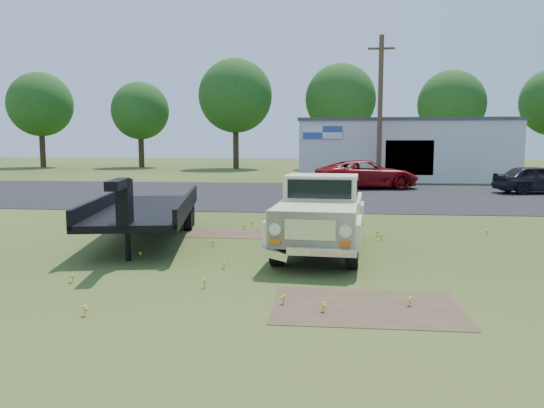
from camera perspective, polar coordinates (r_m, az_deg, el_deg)
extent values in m
plane|color=#2C4315|center=(11.67, 1.64, -6.31)|extent=(140.00, 140.00, 0.00)
cube|color=black|center=(26.48, 4.12, 1.03)|extent=(90.00, 14.00, 0.02)
cube|color=#483A26|center=(8.77, 10.11, -10.87)|extent=(3.00, 2.00, 0.01)
cube|color=#483A26|center=(15.34, -4.83, -3.17)|extent=(2.20, 1.60, 0.01)
cube|color=beige|center=(38.68, 13.71, 5.63)|extent=(14.00, 8.00, 4.00)
cube|color=#3F3F44|center=(38.70, 13.79, 8.67)|extent=(14.20, 8.20, 0.20)
cube|color=black|center=(34.78, 14.55, 4.84)|extent=(3.00, 0.10, 2.20)
cube|color=silver|center=(34.29, 5.45, 7.68)|extent=(2.50, 0.08, 0.80)
cylinder|color=#4D3A23|center=(33.53, 11.54, 9.82)|extent=(0.30, 0.30, 9.00)
cube|color=#4D3A23|center=(33.94, 11.69, 16.06)|extent=(1.60, 0.12, 0.12)
cylinder|color=#362718|center=(58.90, -23.45, 5.40)|extent=(0.56, 0.56, 3.60)
sphere|color=#1F4D16|center=(59.00, -23.66, 9.79)|extent=(6.40, 6.40, 6.40)
cylinder|color=#362718|center=(55.64, -13.88, 5.53)|extent=(0.56, 0.56, 3.24)
sphere|color=#1F4D16|center=(55.71, -14.00, 9.71)|extent=(5.76, 5.76, 5.76)
cylinder|color=#362718|center=(51.61, -3.90, 6.03)|extent=(0.56, 0.56, 3.96)
sphere|color=#1F4D16|center=(51.78, -3.95, 11.53)|extent=(7.04, 7.04, 7.04)
cylinder|color=#362718|center=(51.85, 7.30, 5.89)|extent=(0.56, 0.56, 3.78)
sphere|color=#1F4D16|center=(52.00, 7.38, 11.13)|extent=(6.72, 6.72, 6.72)
cylinder|color=#362718|center=(51.56, 18.57, 5.39)|extent=(0.56, 0.56, 3.42)
sphere|color=#1F4D16|center=(51.66, 18.75, 10.15)|extent=(6.08, 6.08, 6.08)
imported|color=maroon|center=(30.10, 10.17, 3.13)|extent=(6.04, 3.60, 1.57)
imported|color=black|center=(29.97, 26.59, 2.37)|extent=(4.40, 2.34, 1.42)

